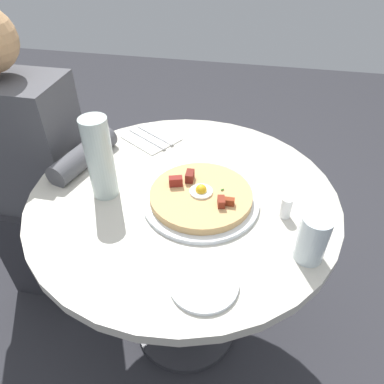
{
  "coord_description": "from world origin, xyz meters",
  "views": [
    {
      "loc": [
        0.18,
        -0.76,
        1.35
      ],
      "look_at": [
        0.03,
        -0.01,
        0.72
      ],
      "focal_mm": 33.59,
      "sensor_mm": 36.0,
      "label": 1
    }
  ],
  "objects_px": {
    "fork": "(155,135)",
    "salt_shaker": "(286,208)",
    "pizza_plate": "(201,200)",
    "breakfast_pizza": "(201,195)",
    "bread_plate": "(204,283)",
    "knife": "(147,139)",
    "dining_table": "(184,233)",
    "water_glass": "(313,239)",
    "water_bottle": "(100,159)",
    "person_seated": "(36,188)"
  },
  "relations": [
    {
      "from": "fork",
      "to": "salt_shaker",
      "type": "relative_size",
      "value": 3.01
    },
    {
      "from": "pizza_plate",
      "to": "breakfast_pizza",
      "type": "distance_m",
      "value": 0.02
    },
    {
      "from": "bread_plate",
      "to": "knife",
      "type": "distance_m",
      "value": 0.62
    },
    {
      "from": "bread_plate",
      "to": "pizza_plate",
      "type": "bearing_deg",
      "value": 101.62
    },
    {
      "from": "bread_plate",
      "to": "salt_shaker",
      "type": "distance_m",
      "value": 0.31
    },
    {
      "from": "dining_table",
      "to": "water_glass",
      "type": "bearing_deg",
      "value": -26.89
    },
    {
      "from": "pizza_plate",
      "to": "water_glass",
      "type": "relative_size",
      "value": 2.63
    },
    {
      "from": "fork",
      "to": "water_glass",
      "type": "bearing_deg",
      "value": 170.52
    },
    {
      "from": "bread_plate",
      "to": "breakfast_pizza",
      "type": "bearing_deg",
      "value": 101.71
    },
    {
      "from": "water_glass",
      "to": "dining_table",
      "type": "bearing_deg",
      "value": 153.11
    },
    {
      "from": "bread_plate",
      "to": "water_bottle",
      "type": "xyz_separation_m",
      "value": [
        -0.33,
        0.25,
        0.11
      ]
    },
    {
      "from": "pizza_plate",
      "to": "water_glass",
      "type": "distance_m",
      "value": 0.32
    },
    {
      "from": "fork",
      "to": "water_bottle",
      "type": "distance_m",
      "value": 0.35
    },
    {
      "from": "water_bottle",
      "to": "dining_table",
      "type": "bearing_deg",
      "value": 10.82
    },
    {
      "from": "fork",
      "to": "water_bottle",
      "type": "bearing_deg",
      "value": 113.95
    },
    {
      "from": "fork",
      "to": "water_bottle",
      "type": "relative_size",
      "value": 0.77
    },
    {
      "from": "person_seated",
      "to": "water_bottle",
      "type": "relative_size",
      "value": 4.84
    },
    {
      "from": "person_seated",
      "to": "bread_plate",
      "type": "distance_m",
      "value": 0.86
    },
    {
      "from": "breakfast_pizza",
      "to": "knife",
      "type": "xyz_separation_m",
      "value": [
        -0.24,
        0.28,
        -0.02
      ]
    },
    {
      "from": "pizza_plate",
      "to": "breakfast_pizza",
      "type": "bearing_deg",
      "value": 146.02
    },
    {
      "from": "dining_table",
      "to": "water_glass",
      "type": "xyz_separation_m",
      "value": [
        0.33,
        -0.17,
        0.23
      ]
    },
    {
      "from": "water_glass",
      "to": "salt_shaker",
      "type": "relative_size",
      "value": 2.04
    },
    {
      "from": "pizza_plate",
      "to": "fork",
      "type": "distance_m",
      "value": 0.38
    },
    {
      "from": "knife",
      "to": "water_glass",
      "type": "distance_m",
      "value": 0.67
    },
    {
      "from": "pizza_plate",
      "to": "bread_plate",
      "type": "relative_size",
      "value": 2.1
    },
    {
      "from": "person_seated",
      "to": "knife",
      "type": "distance_m",
      "value": 0.48
    },
    {
      "from": "pizza_plate",
      "to": "water_bottle",
      "type": "distance_m",
      "value": 0.29
    },
    {
      "from": "pizza_plate",
      "to": "salt_shaker",
      "type": "xyz_separation_m",
      "value": [
        0.23,
        -0.01,
        0.02
      ]
    },
    {
      "from": "breakfast_pizza",
      "to": "person_seated",
      "type": "bearing_deg",
      "value": 164.9
    },
    {
      "from": "breakfast_pizza",
      "to": "water_glass",
      "type": "xyz_separation_m",
      "value": [
        0.28,
        -0.14,
        0.04
      ]
    },
    {
      "from": "person_seated",
      "to": "water_bottle",
      "type": "distance_m",
      "value": 0.53
    },
    {
      "from": "breakfast_pizza",
      "to": "salt_shaker",
      "type": "bearing_deg",
      "value": -3.21
    },
    {
      "from": "pizza_plate",
      "to": "salt_shaker",
      "type": "height_order",
      "value": "salt_shaker"
    },
    {
      "from": "knife",
      "to": "dining_table",
      "type": "bearing_deg",
      "value": 158.77
    },
    {
      "from": "breakfast_pizza",
      "to": "knife",
      "type": "distance_m",
      "value": 0.37
    },
    {
      "from": "breakfast_pizza",
      "to": "salt_shaker",
      "type": "distance_m",
      "value": 0.23
    },
    {
      "from": "pizza_plate",
      "to": "dining_table",
      "type": "bearing_deg",
      "value": 153.67
    },
    {
      "from": "pizza_plate",
      "to": "breakfast_pizza",
      "type": "xyz_separation_m",
      "value": [
        -0.0,
        0.0,
        0.02
      ]
    },
    {
      "from": "dining_table",
      "to": "salt_shaker",
      "type": "bearing_deg",
      "value": -8.03
    },
    {
      "from": "dining_table",
      "to": "bread_plate",
      "type": "xyz_separation_m",
      "value": [
        0.11,
        -0.3,
        0.17
      ]
    },
    {
      "from": "bread_plate",
      "to": "knife",
      "type": "height_order",
      "value": "bread_plate"
    },
    {
      "from": "knife",
      "to": "breakfast_pizza",
      "type": "bearing_deg",
      "value": 163.19
    },
    {
      "from": "breakfast_pizza",
      "to": "fork",
      "type": "bearing_deg",
      "value": 125.2
    },
    {
      "from": "fork",
      "to": "pizza_plate",
      "type": "bearing_deg",
      "value": 158.02
    },
    {
      "from": "person_seated",
      "to": "bread_plate",
      "type": "relative_size",
      "value": 7.45
    },
    {
      "from": "breakfast_pizza",
      "to": "salt_shaker",
      "type": "height_order",
      "value": "same"
    },
    {
      "from": "breakfast_pizza",
      "to": "bread_plate",
      "type": "distance_m",
      "value": 0.27
    },
    {
      "from": "dining_table",
      "to": "bread_plate",
      "type": "relative_size",
      "value": 5.72
    },
    {
      "from": "dining_table",
      "to": "water_bottle",
      "type": "xyz_separation_m",
      "value": [
        -0.22,
        -0.04,
        0.28
      ]
    },
    {
      "from": "pizza_plate",
      "to": "bread_plate",
      "type": "xyz_separation_m",
      "value": [
        0.06,
        -0.27,
        -0.0
      ]
    }
  ]
}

